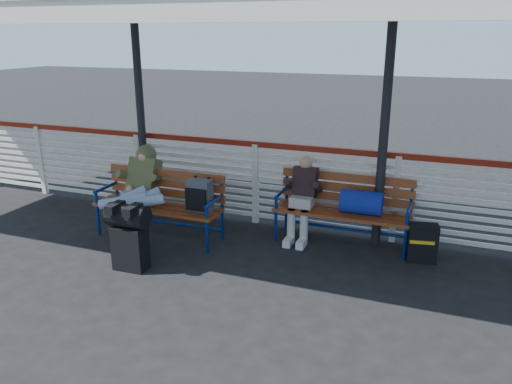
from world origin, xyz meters
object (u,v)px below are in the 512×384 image
at_px(luggage_stack, 129,234).
at_px(companion_person, 302,197).
at_px(bench_left, 171,197).
at_px(bench_right, 351,203).
at_px(traveler_man, 136,194).
at_px(suitcase_side, 422,243).

bearing_deg(luggage_stack, companion_person, 43.10).
relative_size(bench_left, bench_right, 1.00).
bearing_deg(traveler_man, companion_person, 25.70).
distance_m(luggage_stack, traveler_man, 0.81).
bearing_deg(bench_left, companion_person, 20.11).
distance_m(luggage_stack, bench_left, 1.04).
xyz_separation_m(traveler_man, companion_person, (2.00, 0.96, -0.11)).
distance_m(bench_right, suitcase_side, 1.03).
xyz_separation_m(bench_right, traveler_man, (-2.65, -1.01, 0.12)).
relative_size(luggage_stack, bench_right, 0.45).
xyz_separation_m(bench_left, suitcase_side, (3.27, 0.43, -0.34)).
bearing_deg(companion_person, bench_right, 3.92).
xyz_separation_m(luggage_stack, traveler_man, (-0.35, 0.69, 0.26)).
height_order(bench_right, companion_person, companion_person).
bearing_deg(bench_left, traveler_man, -132.97).
xyz_separation_m(traveler_man, suitcase_side, (3.60, 0.78, -0.46)).
relative_size(bench_left, traveler_man, 1.10).
relative_size(bench_right, companion_person, 1.57).
bearing_deg(companion_person, luggage_stack, -135.07).
bearing_deg(bench_right, traveler_man, -159.25).
bearing_deg(companion_person, traveler_man, -154.30).
xyz_separation_m(luggage_stack, bench_left, (-0.02, 1.03, 0.14)).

